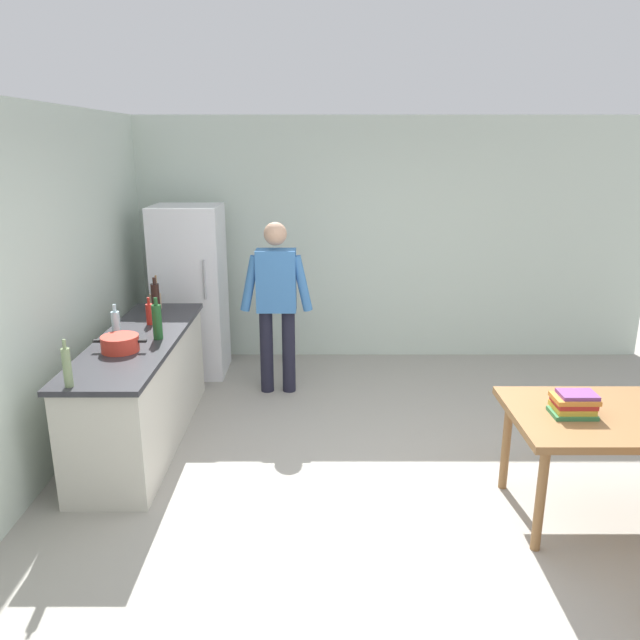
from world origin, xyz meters
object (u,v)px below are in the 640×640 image
Objects in this scene: cooking_pot at (121,343)px; bottle_sauce_red at (150,314)px; utensil_jar at (156,300)px; bottle_water_clear at (117,326)px; bottle_wine_green at (158,321)px; refrigerator at (191,291)px; bottle_vinegar_tall at (68,367)px; person at (277,297)px; book_stack at (574,404)px; dining_table at (620,424)px; bottle_wine_dark at (156,298)px.

bottle_sauce_red is (0.03, 0.70, 0.04)m from cooking_pot.
bottle_water_clear is at bearing -92.92° from utensil_jar.
bottle_wine_green is (0.26, -0.94, 0.07)m from utensil_jar.
bottle_sauce_red is at bearing -94.79° from refrigerator.
utensil_jar is at bearing 88.24° from bottle_vinegar_tall.
bottle_wine_green is 1.13× the size of bottle_water_clear.
cooking_pot is 1.25× the size of utensil_jar.
bottle_vinegar_tall is at bearing -95.95° from bottle_sauce_red.
bottle_vinegar_tall is 0.94m from bottle_water_clear.
bottle_wine_green is at bearing -129.45° from person.
bottle_wine_green is (0.17, -0.41, 0.05)m from bottle_sauce_red.
bottle_sauce_red is 0.86× the size of book_stack.
person is 1.38m from bottle_wine_green.
bottle_vinegar_tall is at bearing 178.28° from book_stack.
refrigerator is 4.27m from dining_table.
bottle_sauce_red reaches higher than cooking_pot.
book_stack is at bearing -42.29° from refrigerator.
bottle_wine_green is at bearing -66.72° from bottle_sauce_red.
bottle_wine_green is at bearing 159.41° from book_stack.
utensil_jar is 0.97m from bottle_wine_green.
bottle_wine_dark is at bearing 149.42° from book_stack.
bottle_wine_green is at bearing 55.00° from cooking_pot.
book_stack is at bearing -25.91° from bottle_sauce_red.
cooking_pot is at bearing -125.00° from bottle_wine_green.
cooking_pot is at bearing 165.70° from book_stack.
dining_table is at bearing -1.36° from bottle_vinegar_tall.
bottle_sauce_red is (0.09, -0.53, 0.02)m from utensil_jar.
refrigerator is at bearing 81.20° from bottle_wine_dark.
person is at bearing 59.85° from bottle_vinegar_tall.
book_stack is at bearing -46.73° from person.
bottle_vinegar_tall is at bearing -99.12° from cooking_pot.
person is 2.97m from book_stack.
person reaches higher than bottle_wine_dark.
dining_table is at bearing -12.83° from cooking_pot.
utensil_jar is 1.33× the size of bottle_sauce_red.
bottle_water_clear is at bearing -136.73° from person.
utensil_jar is 1.07× the size of bottle_water_clear.
refrigerator is 1.29× the size of dining_table.
bottle_water_clear is 3.39m from book_stack.
bottle_wine_dark is (-0.03, 0.34, 0.05)m from bottle_sauce_red.
utensil_jar and bottle_vinegar_tall have the same top height.
refrigerator is 0.89m from bottle_wine_dark.
utensil_jar is (-0.19, -0.68, 0.08)m from refrigerator.
bottle_water_clear is at bearing -170.34° from bottle_wine_green.
cooking_pot is 1.67× the size of bottle_sauce_red.
utensil_jar is at bearing 105.59° from bottle_wine_green.
bottle_wine_dark is 0.81m from bottle_water_clear.
dining_table is 4.37× the size of utensil_jar.
bottle_wine_green reaches higher than bottle_water_clear.
person is at bearing 43.27° from bottle_water_clear.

